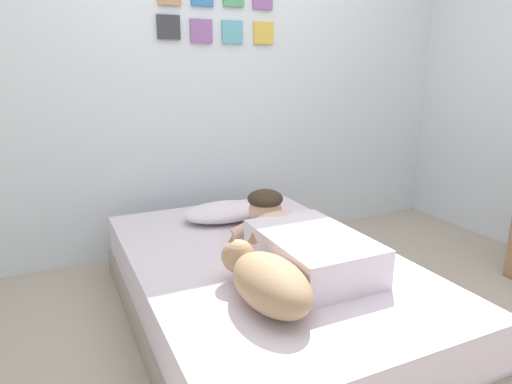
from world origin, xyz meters
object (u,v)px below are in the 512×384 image
bed (263,289)px  cell_phone (319,290)px  person_lying (297,239)px  coffee_cup (264,216)px  pillow (225,212)px  dog (266,279)px

bed → cell_phone: cell_phone is taller
person_lying → cell_phone: (-0.09, -0.34, -0.10)m
coffee_cup → cell_phone: bearing=-101.5°
pillow → person_lying: bearing=-81.3°
coffee_cup → person_lying: bearing=-99.8°
person_lying → dog: person_lying is taller
pillow → dog: 1.06m
person_lying → coffee_cup: size_ratio=7.36×
bed → cell_phone: 0.49m
bed → cell_phone: bearing=-83.7°
bed → person_lying: 0.34m
person_lying → coffee_cup: 0.58m
dog → bed: bearing=65.4°
pillow → cell_phone: 1.05m
dog → person_lying: bearing=44.4°
pillow → coffee_cup: (0.21, -0.14, -0.02)m
bed → coffee_cup: size_ratio=16.09×
coffee_cup → cell_phone: size_ratio=0.89×
dog → coffee_cup: size_ratio=4.60×
dog → cell_phone: size_ratio=4.11×
coffee_cup → cell_phone: coffee_cup is taller
pillow → cell_phone: size_ratio=3.71×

